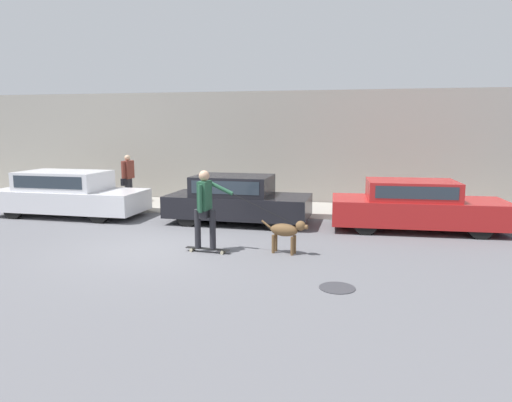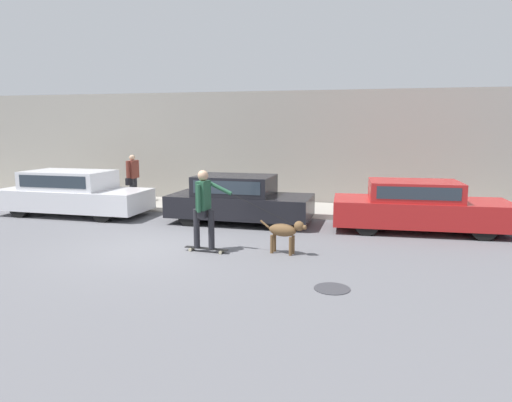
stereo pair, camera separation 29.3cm
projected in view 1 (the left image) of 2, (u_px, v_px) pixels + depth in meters
ground_plane at (159, 248)px, 10.18m from camera, size 36.00×36.00×0.00m
back_wall at (230, 148)px, 16.04m from camera, size 32.00×0.30×3.89m
sidewalk_curb at (221, 207)px, 15.12m from camera, size 30.00×2.18×0.16m
parked_car_0 at (69, 194)px, 13.84m from camera, size 4.60×1.84×1.37m
parked_car_1 at (237, 200)px, 12.83m from camera, size 4.03×1.85×1.34m
parked_car_2 at (416, 206)px, 11.90m from camera, size 4.43×1.82×1.32m
dog at (287, 231)px, 9.69m from camera, size 1.04×0.40×0.74m
skateboarder at (205, 206)px, 9.72m from camera, size 2.49×0.55×1.78m
pedestrian_with_bag at (128, 177)px, 15.37m from camera, size 0.25×0.75×1.61m
manhole_cover at (337, 288)px, 7.65m from camera, size 0.61×0.61×0.01m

